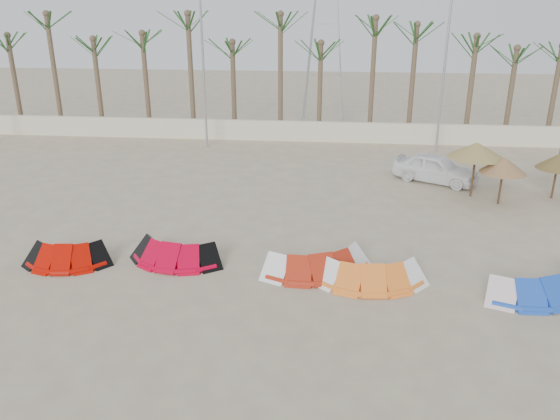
# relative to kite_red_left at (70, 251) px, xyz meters

# --- Properties ---
(ground) EXTENTS (120.00, 120.00, 0.00)m
(ground) POSITION_rel_kite_red_left_xyz_m (7.05, -3.60, -0.42)
(ground) COLOR tan
(ground) RESTS_ON ground
(boundary_wall) EXTENTS (60.00, 0.30, 1.30)m
(boundary_wall) POSITION_rel_kite_red_left_xyz_m (7.05, 18.40, 0.23)
(boundary_wall) COLOR beige
(boundary_wall) RESTS_ON ground
(palm_line) EXTENTS (52.00, 4.00, 7.70)m
(palm_line) POSITION_rel_kite_red_left_xyz_m (7.72, 19.90, 6.03)
(palm_line) COLOR brown
(palm_line) RESTS_ON ground
(lamp_b) EXTENTS (1.25, 0.14, 11.00)m
(lamp_b) POSITION_rel_kite_red_left_xyz_m (1.09, 16.40, 5.35)
(lamp_b) COLOR #A5A8AD
(lamp_b) RESTS_ON ground
(lamp_c) EXTENTS (1.25, 0.14, 11.00)m
(lamp_c) POSITION_rel_kite_red_left_xyz_m (15.09, 16.40, 5.35)
(lamp_c) COLOR #A5A8AD
(lamp_c) RESTS_ON ground
(pylon) EXTENTS (3.00, 3.00, 14.00)m
(pylon) POSITION_rel_kite_red_left_xyz_m (8.05, 24.40, -0.42)
(pylon) COLOR #A5A8AD
(pylon) RESTS_ON ground
(kite_red_left) EXTENTS (3.05, 1.81, 0.90)m
(kite_red_left) POSITION_rel_kite_red_left_xyz_m (0.00, 0.00, 0.00)
(kite_red_left) COLOR #AE0900
(kite_red_left) RESTS_ON ground
(kite_red_mid) EXTENTS (3.44, 1.98, 0.90)m
(kite_red_mid) POSITION_rel_kite_red_left_xyz_m (3.62, 0.58, 0.00)
(kite_red_mid) COLOR #BD0020
(kite_red_mid) RESTS_ON ground
(kite_red_right) EXTENTS (4.01, 2.60, 0.90)m
(kite_red_right) POSITION_rel_kite_red_left_xyz_m (8.54, 0.35, 0.01)
(kite_red_right) COLOR #AB2611
(kite_red_right) RESTS_ON ground
(kite_orange) EXTENTS (3.57, 1.76, 0.90)m
(kite_orange) POSITION_rel_kite_red_left_xyz_m (10.26, -0.28, 0.00)
(kite_orange) COLOR orange
(kite_orange) RESTS_ON ground
(kite_blue) EXTENTS (4.09, 2.76, 0.90)m
(kite_blue) POSITION_rel_kite_red_left_xyz_m (15.40, -0.50, 0.01)
(kite_blue) COLOR blue
(kite_blue) RESTS_ON ground
(parasol_left) EXTENTS (2.01, 2.01, 2.15)m
(parasol_left) POSITION_rel_kite_red_left_xyz_m (16.36, 7.53, 1.38)
(parasol_left) COLOR #4C331E
(parasol_left) RESTS_ON ground
(parasol_mid) EXTENTS (2.54, 2.54, 2.57)m
(parasol_mid) POSITION_rel_kite_red_left_xyz_m (15.35, 8.45, 1.80)
(parasol_mid) COLOR #4C331E
(parasol_mid) RESTS_ON ground
(parasol_right) EXTENTS (1.87, 1.87, 2.11)m
(parasol_right) POSITION_rel_kite_red_left_xyz_m (19.02, 8.56, 1.34)
(parasol_right) COLOR #4C331E
(parasol_right) RESTS_ON ground
(car) EXTENTS (4.46, 3.48, 1.42)m
(car) POSITION_rel_kite_red_left_xyz_m (14.02, 10.51, 0.29)
(car) COLOR white
(car) RESTS_ON ground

